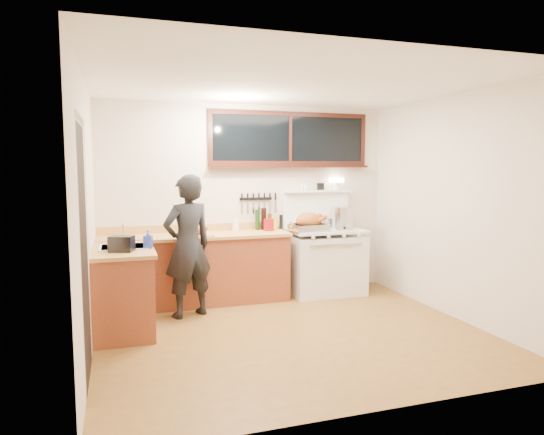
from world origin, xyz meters
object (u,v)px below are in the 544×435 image
object	(u,v)px
vintage_stove	(325,260)
man	(188,246)
cutting_board	(199,232)
roast_turkey	(309,224)

from	to	relation	value
vintage_stove	man	size ratio (longest dim) A/B	0.96
man	cutting_board	world-z (taller)	man
man	roast_turkey	bearing A→B (deg)	11.69
cutting_board	roast_turkey	distance (m)	1.47
cutting_board	man	bearing A→B (deg)	-118.45
vintage_stove	cutting_board	bearing A→B (deg)	-176.25
man	cutting_board	size ratio (longest dim) A/B	4.49
vintage_stove	man	distance (m)	2.05
vintage_stove	roast_turkey	distance (m)	0.62
man	cutting_board	xyz separation A→B (m)	(0.20, 0.36, 0.11)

